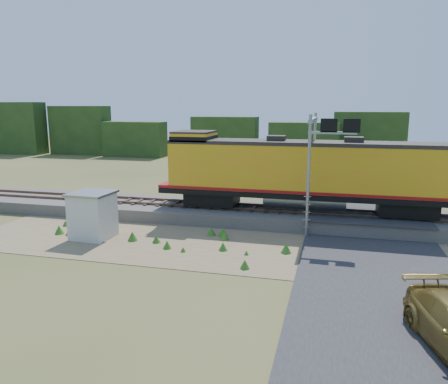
# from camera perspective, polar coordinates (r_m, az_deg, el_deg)

# --- Properties ---
(ground) EXTENTS (140.00, 140.00, 0.00)m
(ground) POSITION_cam_1_polar(r_m,az_deg,el_deg) (22.90, 1.15, -7.47)
(ground) COLOR #475123
(ground) RESTS_ON ground
(ballast) EXTENTS (70.00, 5.00, 0.80)m
(ballast) POSITION_cam_1_polar(r_m,az_deg,el_deg) (28.43, 3.93, -2.94)
(ballast) COLOR slate
(ballast) RESTS_ON ground
(rails) EXTENTS (70.00, 1.54, 0.16)m
(rails) POSITION_cam_1_polar(r_m,az_deg,el_deg) (28.32, 3.94, -2.00)
(rails) COLOR brown
(rails) RESTS_ON ballast
(dirt_shoulder) EXTENTS (26.00, 8.00, 0.03)m
(dirt_shoulder) POSITION_cam_1_polar(r_m,az_deg,el_deg) (23.86, -3.28, -6.67)
(dirt_shoulder) COLOR #8C7754
(dirt_shoulder) RESTS_ON ground
(road) EXTENTS (7.00, 66.00, 0.86)m
(road) POSITION_cam_1_polar(r_m,az_deg,el_deg) (23.13, 18.89, -7.68)
(road) COLOR #38383A
(road) RESTS_ON ground
(tree_line_north) EXTENTS (130.00, 3.00, 6.50)m
(tree_line_north) POSITION_cam_1_polar(r_m,az_deg,el_deg) (59.49, 9.64, 6.94)
(tree_line_north) COLOR #1E3C15
(tree_line_north) RESTS_ON ground
(weed_clumps) EXTENTS (15.00, 6.20, 0.56)m
(weed_clumps) POSITION_cam_1_polar(r_m,az_deg,el_deg) (23.99, -7.01, -6.68)
(weed_clumps) COLOR #357020
(weed_clumps) RESTS_ON ground
(locomotive) EXTENTS (18.48, 2.82, 4.77)m
(locomotive) POSITION_cam_1_polar(r_m,az_deg,el_deg) (27.50, 10.03, 2.62)
(locomotive) COLOR black
(locomotive) RESTS_ON rails
(shed) EXTENTS (2.29, 2.29, 2.63)m
(shed) POSITION_cam_1_polar(r_m,az_deg,el_deg) (25.52, -16.76, -2.89)
(shed) COLOR silver
(shed) RESTS_ON ground
(signal_gantry) EXTENTS (2.73, 6.20, 6.89)m
(signal_gantry) POSITION_cam_1_polar(r_m,az_deg,el_deg) (26.58, 12.15, 6.30)
(signal_gantry) COLOR gray
(signal_gantry) RESTS_ON ground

